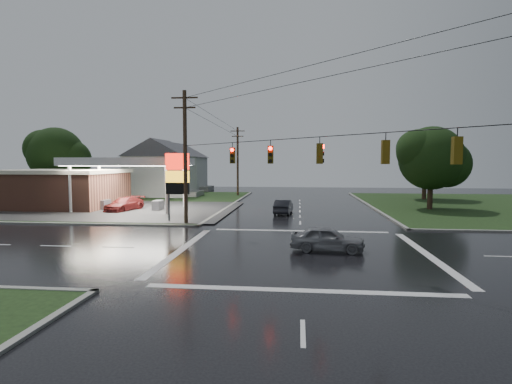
# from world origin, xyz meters

# --- Properties ---
(ground) EXTENTS (120.00, 120.00, 0.00)m
(ground) POSITION_xyz_m (0.00, 0.00, 0.00)
(ground) COLOR black
(ground) RESTS_ON ground
(grass_nw) EXTENTS (36.00, 36.00, 0.08)m
(grass_nw) POSITION_xyz_m (-26.00, 26.00, 0.04)
(grass_nw) COLOR black
(grass_nw) RESTS_ON ground
(gas_station) EXTENTS (26.20, 18.00, 5.60)m
(gas_station) POSITION_xyz_m (-25.68, 19.70, 2.55)
(gas_station) COLOR #2D2D2D
(gas_station) RESTS_ON ground
(pylon_sign) EXTENTS (2.00, 0.35, 6.00)m
(pylon_sign) POSITION_xyz_m (-10.50, 10.50, 4.01)
(pylon_sign) COLOR #59595E
(pylon_sign) RESTS_ON ground
(utility_pole_nw) EXTENTS (2.20, 0.32, 11.00)m
(utility_pole_nw) POSITION_xyz_m (-9.50, 9.50, 5.72)
(utility_pole_nw) COLOR #382619
(utility_pole_nw) RESTS_ON ground
(utility_pole_n) EXTENTS (2.20, 0.32, 10.50)m
(utility_pole_n) POSITION_xyz_m (-9.50, 38.00, 5.47)
(utility_pole_n) COLOR #382619
(utility_pole_n) RESTS_ON ground
(traffic_signals) EXTENTS (26.87, 26.87, 1.47)m
(traffic_signals) POSITION_xyz_m (0.02, -0.02, 6.48)
(traffic_signals) COLOR black
(traffic_signals) RESTS_ON ground
(house_near) EXTENTS (11.05, 8.48, 8.60)m
(house_near) POSITION_xyz_m (-20.95, 36.00, 4.41)
(house_near) COLOR silver
(house_near) RESTS_ON ground
(house_far) EXTENTS (11.05, 8.48, 8.60)m
(house_far) POSITION_xyz_m (-21.95, 48.00, 4.41)
(house_far) COLOR silver
(house_far) RESTS_ON ground
(tree_nw_behind) EXTENTS (8.93, 7.60, 10.00)m
(tree_nw_behind) POSITION_xyz_m (-33.84, 29.99, 6.18)
(tree_nw_behind) COLOR black
(tree_nw_behind) RESTS_ON ground
(tree_ne_near) EXTENTS (7.99, 6.80, 8.98)m
(tree_ne_near) POSITION_xyz_m (14.14, 21.99, 5.56)
(tree_ne_near) COLOR black
(tree_ne_near) RESTS_ON ground
(tree_ne_far) EXTENTS (8.46, 7.20, 9.80)m
(tree_ne_far) POSITION_xyz_m (17.15, 33.99, 6.18)
(tree_ne_far) COLOR black
(tree_ne_far) RESTS_ON ground
(car_north) EXTENTS (1.88, 4.43, 1.42)m
(car_north) POSITION_xyz_m (-1.65, 16.87, 0.71)
(car_north) COLOR black
(car_north) RESTS_ON ground
(car_crossing) EXTENTS (4.38, 2.09, 1.44)m
(car_crossing) POSITION_xyz_m (1.51, 0.38, 0.72)
(car_crossing) COLOR gray
(car_crossing) RESTS_ON ground
(car_pump) EXTENTS (3.16, 5.39, 1.47)m
(car_pump) POSITION_xyz_m (-18.45, 17.37, 0.73)
(car_pump) COLOR maroon
(car_pump) RESTS_ON ground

